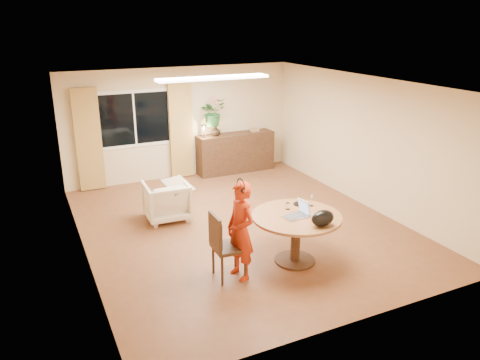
# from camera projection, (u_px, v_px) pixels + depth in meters

# --- Properties ---
(floor) EXTENTS (6.50, 6.50, 0.00)m
(floor) POSITION_uv_depth(u_px,v_px,m) (240.00, 225.00, 8.66)
(floor) COLOR brown
(floor) RESTS_ON ground
(ceiling) EXTENTS (6.50, 6.50, 0.00)m
(ceiling) POSITION_uv_depth(u_px,v_px,m) (240.00, 84.00, 7.81)
(ceiling) COLOR white
(ceiling) RESTS_ON wall_back
(wall_back) EXTENTS (5.50, 0.00, 5.50)m
(wall_back) POSITION_uv_depth(u_px,v_px,m) (181.00, 123.00, 11.02)
(wall_back) COLOR beige
(wall_back) RESTS_ON floor
(wall_left) EXTENTS (0.00, 6.50, 6.50)m
(wall_left) POSITION_uv_depth(u_px,v_px,m) (78.00, 180.00, 7.13)
(wall_left) COLOR beige
(wall_left) RESTS_ON floor
(wall_right) EXTENTS (0.00, 6.50, 6.50)m
(wall_right) POSITION_uv_depth(u_px,v_px,m) (364.00, 142.00, 9.35)
(wall_right) COLOR beige
(wall_right) RESTS_ON floor
(window) EXTENTS (1.70, 0.03, 1.30)m
(window) POSITION_uv_depth(u_px,v_px,m) (135.00, 119.00, 10.49)
(window) COLOR white
(window) RESTS_ON wall_back
(curtain_left) EXTENTS (0.55, 0.08, 2.25)m
(curtain_left) POSITION_uv_depth(u_px,v_px,m) (88.00, 140.00, 10.12)
(curtain_left) COLOR olive
(curtain_left) RESTS_ON wall_back
(curtain_right) EXTENTS (0.55, 0.08, 2.25)m
(curtain_right) POSITION_uv_depth(u_px,v_px,m) (181.00, 131.00, 10.96)
(curtain_right) COLOR olive
(curtain_right) RESTS_ON wall_back
(ceiling_panel) EXTENTS (2.20, 0.35, 0.05)m
(ceiling_panel) POSITION_uv_depth(u_px,v_px,m) (213.00, 78.00, 8.85)
(ceiling_panel) COLOR white
(ceiling_panel) RESTS_ON ceiling
(dining_table) EXTENTS (1.38, 1.38, 0.79)m
(dining_table) POSITION_uv_depth(u_px,v_px,m) (296.00, 225.00, 7.19)
(dining_table) COLOR brown
(dining_table) RESTS_ON floor
(dining_chair) EXTENTS (0.50, 0.46, 1.02)m
(dining_chair) POSITION_uv_depth(u_px,v_px,m) (229.00, 245.00, 6.79)
(dining_chair) COLOR black
(dining_chair) RESTS_ON floor
(child) EXTENTS (0.59, 0.44, 1.47)m
(child) POSITION_uv_depth(u_px,v_px,m) (241.00, 231.00, 6.72)
(child) COLOR red
(child) RESTS_ON floor
(laptop) EXTENTS (0.41, 0.30, 0.26)m
(laptop) POSITION_uv_depth(u_px,v_px,m) (295.00, 209.00, 7.04)
(laptop) COLOR #B7B7BC
(laptop) RESTS_ON dining_table
(tumbler) EXTENTS (0.08, 0.08, 0.10)m
(tumbler) POSITION_uv_depth(u_px,v_px,m) (288.00, 206.00, 7.35)
(tumbler) COLOR white
(tumbler) RESTS_ON dining_table
(wine_glass) EXTENTS (0.08, 0.08, 0.18)m
(wine_glass) POSITION_uv_depth(u_px,v_px,m) (312.00, 201.00, 7.46)
(wine_glass) COLOR white
(wine_glass) RESTS_ON dining_table
(pot_lid) EXTENTS (0.21, 0.21, 0.03)m
(pot_lid) POSITION_uv_depth(u_px,v_px,m) (300.00, 204.00, 7.54)
(pot_lid) COLOR white
(pot_lid) RESTS_ON dining_table
(handbag) EXTENTS (0.41, 0.30, 0.24)m
(handbag) POSITION_uv_depth(u_px,v_px,m) (323.00, 218.00, 6.73)
(handbag) COLOR black
(handbag) RESTS_ON dining_table
(armchair) EXTENTS (0.82, 0.85, 0.74)m
(armchair) POSITION_uv_depth(u_px,v_px,m) (166.00, 201.00, 8.84)
(armchair) COLOR beige
(armchair) RESTS_ON floor
(throw) EXTENTS (0.57, 0.64, 0.03)m
(throw) POSITION_uv_depth(u_px,v_px,m) (178.00, 181.00, 8.72)
(throw) COLOR #C3B49C
(throw) RESTS_ON armchair
(sideboard) EXTENTS (1.94, 0.47, 0.97)m
(sideboard) POSITION_uv_depth(u_px,v_px,m) (235.00, 153.00, 11.60)
(sideboard) COLOR black
(sideboard) RESTS_ON floor
(vase) EXTENTS (0.25, 0.25, 0.25)m
(vase) POSITION_uv_depth(u_px,v_px,m) (216.00, 131.00, 11.19)
(vase) COLOR black
(vase) RESTS_ON sideboard
(bouquet) EXTENTS (0.73, 0.68, 0.66)m
(bouquet) POSITION_uv_depth(u_px,v_px,m) (213.00, 112.00, 11.02)
(bouquet) COLOR #275E23
(bouquet) RESTS_ON vase
(book_stack) EXTENTS (0.23, 0.18, 0.08)m
(book_stack) POSITION_uv_depth(u_px,v_px,m) (255.00, 130.00, 11.64)
(book_stack) COLOR #92664A
(book_stack) RESTS_ON sideboard
(desk_lamp) EXTENTS (0.15, 0.15, 0.32)m
(desk_lamp) POSITION_uv_depth(u_px,v_px,m) (204.00, 131.00, 11.00)
(desk_lamp) COLOR black
(desk_lamp) RESTS_ON sideboard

